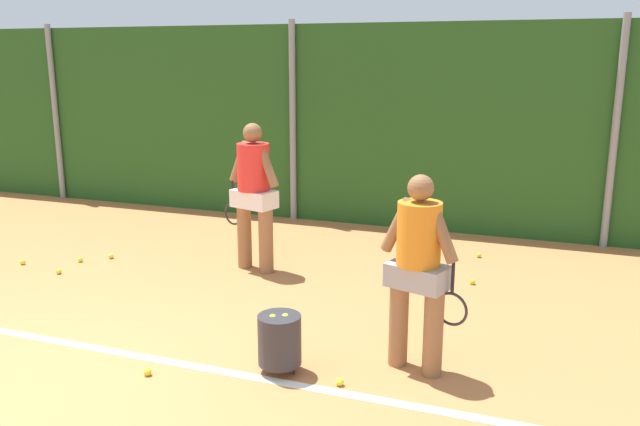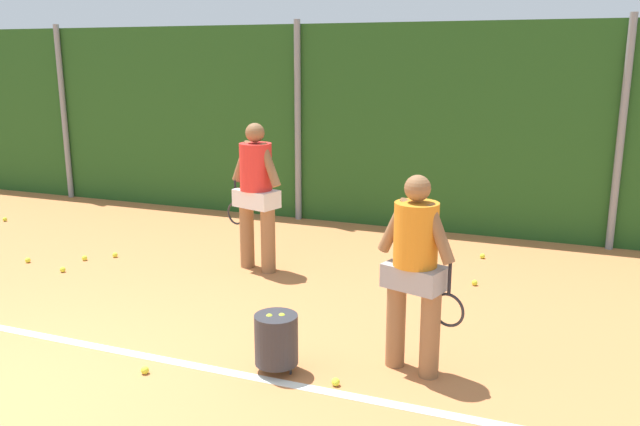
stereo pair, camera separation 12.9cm
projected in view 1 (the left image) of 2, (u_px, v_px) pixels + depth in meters
The scene contains 17 objects.
ground_plane at pixel (127, 319), 6.54m from camera, with size 25.24×25.24×0.00m, color #C67542.
hedge_fence_backdrop at pixel (297, 124), 10.32m from camera, with size 15.93×0.25×3.02m, color #23511E.
fence_post_left at pixel (55, 114), 11.70m from camera, with size 0.10×0.10×3.09m, color gray.
fence_post_center at pixel (293, 123), 10.16m from camera, with size 0.10×0.10×3.09m, color gray.
fence_post_right at pixel (615, 135), 8.61m from camera, with size 0.10×0.10×3.09m, color gray.
court_baseline_paint at pixel (81, 346), 5.92m from camera, with size 11.64×0.10×0.01m, color white.
player_foreground_near at pixel (418, 264), 5.26m from camera, with size 0.77×0.41×1.66m.
player_midcourt at pixel (254, 189), 7.80m from camera, with size 0.81×0.44×1.79m.
ball_hopper at pixel (280, 339), 5.37m from camera, with size 0.36×0.36×0.51m.
tennis_ball_0 at pixel (479, 255), 8.51m from camera, with size 0.07×0.07×0.07m, color #CCDB33.
tennis_ball_2 at pixel (147, 372), 5.37m from camera, with size 0.07×0.07×0.07m, color #CCDB33.
tennis_ball_4 at pixel (111, 256), 8.46m from camera, with size 0.07×0.07×0.07m, color #CCDB33.
tennis_ball_6 at pixel (473, 282), 7.51m from camera, with size 0.07×0.07×0.07m, color #CCDB33.
tennis_ball_7 at pixel (80, 259), 8.32m from camera, with size 0.07×0.07×0.07m, color #CCDB33.
tennis_ball_8 at pixel (340, 382), 5.20m from camera, with size 0.07×0.07×0.07m, color #CCDB33.
tennis_ball_9 at pixel (23, 262), 8.22m from camera, with size 0.07×0.07×0.07m, color #CCDB33.
tennis_ball_11 at pixel (59, 271), 7.87m from camera, with size 0.07×0.07×0.07m, color #CCDB33.
Camera 1 is at (3.92, -3.17, 2.56)m, focal length 36.73 mm.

